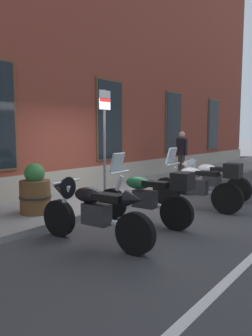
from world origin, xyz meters
TOP-DOWN VIEW (x-y plane):
  - ground_plane at (0.00, 0.00)m, footprint 140.00×140.00m
  - sidewalk at (0.00, 1.14)m, footprint 33.45×2.28m
  - motorcycle_black_sport at (-2.24, -1.04)m, footprint 0.62×2.11m
  - motorcycle_green_touring at (-0.84, -1.16)m, footprint 0.62×2.02m
  - motorcycle_silver_touring at (0.82, -1.40)m, footprint 0.62×2.11m
  - motorcycle_white_sport at (2.19, -0.95)m, footprint 0.62×2.19m
  - pedestrian_dark_jacket at (4.51, 1.10)m, footprint 0.36×0.63m
  - parking_sign at (-0.09, 0.60)m, footprint 0.36×0.07m
  - barrel_planter at (-1.89, 0.84)m, footprint 0.63×0.63m

SIDE VIEW (x-z plane):
  - ground_plane at x=0.00m, z-range 0.00..0.00m
  - sidewalk at x=0.00m, z-range 0.00..0.12m
  - barrel_planter at x=-1.89m, z-range 0.04..1.04m
  - motorcycle_green_touring at x=-0.84m, z-range -0.11..1.22m
  - motorcycle_black_sport at x=-2.24m, z-range 0.05..1.07m
  - motorcycle_white_sport at x=2.19m, z-range 0.05..1.07m
  - motorcycle_silver_touring at x=0.82m, z-range -0.12..1.26m
  - pedestrian_dark_jacket at x=4.51m, z-range 0.22..1.85m
  - parking_sign at x=-0.09m, z-range 0.49..3.09m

